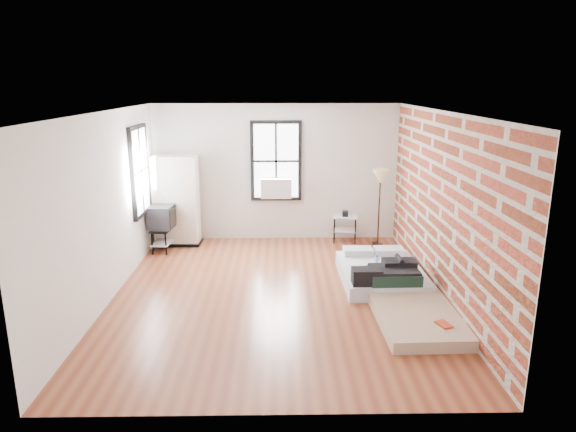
{
  "coord_description": "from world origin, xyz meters",
  "views": [
    {
      "loc": [
        0.07,
        -7.43,
        3.2
      ],
      "look_at": [
        0.2,
        0.3,
        1.18
      ],
      "focal_mm": 32.0,
      "sensor_mm": 36.0,
      "label": 1
    }
  ],
  "objects_px": {
    "side_table": "(345,221)",
    "floor_lamp": "(380,181)",
    "tv_stand": "(162,219)",
    "mattress_main": "(381,272)",
    "mattress_bare": "(409,303)",
    "wardrobe": "(177,201)"
  },
  "relations": [
    {
      "from": "mattress_main",
      "to": "floor_lamp",
      "type": "distance_m",
      "value": 2.35
    },
    {
      "from": "side_table",
      "to": "floor_lamp",
      "type": "bearing_deg",
      "value": -16.4
    },
    {
      "from": "tv_stand",
      "to": "floor_lamp",
      "type": "bearing_deg",
      "value": 8.47
    },
    {
      "from": "mattress_bare",
      "to": "wardrobe",
      "type": "bearing_deg",
      "value": 138.4
    },
    {
      "from": "mattress_main",
      "to": "wardrobe",
      "type": "relative_size",
      "value": 0.99
    },
    {
      "from": "side_table",
      "to": "floor_lamp",
      "type": "height_order",
      "value": "floor_lamp"
    },
    {
      "from": "mattress_main",
      "to": "mattress_bare",
      "type": "distance_m",
      "value": 1.17
    },
    {
      "from": "mattress_main",
      "to": "side_table",
      "type": "distance_m",
      "value": 2.25
    },
    {
      "from": "side_table",
      "to": "floor_lamp",
      "type": "xyz_separation_m",
      "value": [
        0.65,
        -0.19,
        0.88
      ]
    },
    {
      "from": "side_table",
      "to": "tv_stand",
      "type": "height_order",
      "value": "tv_stand"
    },
    {
      "from": "mattress_main",
      "to": "mattress_bare",
      "type": "relative_size",
      "value": 0.85
    },
    {
      "from": "mattress_main",
      "to": "floor_lamp",
      "type": "bearing_deg",
      "value": 80.28
    },
    {
      "from": "side_table",
      "to": "tv_stand",
      "type": "xyz_separation_m",
      "value": [
        -3.63,
        -0.52,
        0.21
      ]
    },
    {
      "from": "side_table",
      "to": "floor_lamp",
      "type": "relative_size",
      "value": 0.42
    },
    {
      "from": "floor_lamp",
      "to": "mattress_main",
      "type": "bearing_deg",
      "value": -99.06
    },
    {
      "from": "tv_stand",
      "to": "wardrobe",
      "type": "bearing_deg",
      "value": 68.64
    },
    {
      "from": "side_table",
      "to": "tv_stand",
      "type": "relative_size",
      "value": 0.72
    },
    {
      "from": "floor_lamp",
      "to": "wardrobe",
      "type": "bearing_deg",
      "value": 178.28
    },
    {
      "from": "tv_stand",
      "to": "mattress_bare",
      "type": "bearing_deg",
      "value": -30.45
    },
    {
      "from": "mattress_main",
      "to": "tv_stand",
      "type": "distance_m",
      "value": 4.33
    },
    {
      "from": "tv_stand",
      "to": "side_table",
      "type": "bearing_deg",
      "value": 12.24
    },
    {
      "from": "mattress_main",
      "to": "wardrobe",
      "type": "xyz_separation_m",
      "value": [
        -3.75,
        2.14,
        0.74
      ]
    }
  ]
}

